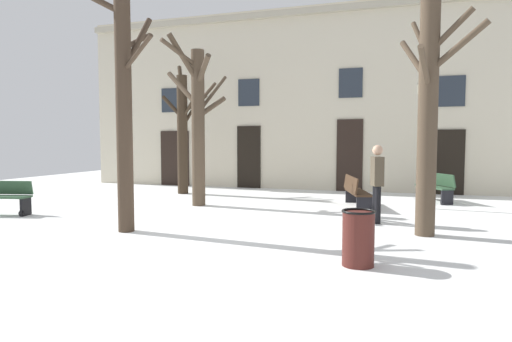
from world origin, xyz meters
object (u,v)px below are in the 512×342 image
(litter_bin, at_px, (358,238))
(bench_near_center_tree, at_px, (356,191))
(tree_foreground, at_px, (183,128))
(person_near_bench, at_px, (377,179))
(tree_left_of_center, at_px, (429,105))
(bench_facing_shops, at_px, (436,187))
(tree_center, at_px, (197,119))
(tree_near_facade, at_px, (124,100))
(streetlamp, at_px, (422,129))

(litter_bin, relative_size, bench_near_center_tree, 0.43)
(litter_bin, distance_m, bench_near_center_tree, 6.04)
(tree_foreground, relative_size, person_near_bench, 2.60)
(tree_left_of_center, bearing_deg, bench_facing_shops, 83.01)
(bench_facing_shops, bearing_deg, tree_center, -93.28)
(tree_center, relative_size, bench_facing_shops, 3.11)
(litter_bin, bearing_deg, tree_near_facade, 166.94)
(streetlamp, bearing_deg, tree_foreground, 172.01)
(person_near_bench, bearing_deg, bench_facing_shops, -38.86)
(tree_near_facade, bearing_deg, streetlamp, 40.66)
(tree_foreground, xyz_separation_m, person_near_bench, (6.89, -3.81, -1.35))
(tree_near_facade, bearing_deg, tree_left_of_center, 13.90)
(tree_near_facade, bearing_deg, person_near_bench, 26.78)
(tree_center, height_order, bench_facing_shops, tree_center)
(tree_left_of_center, bearing_deg, tree_foreground, 148.36)
(tree_foreground, xyz_separation_m, litter_bin, (6.74, -7.44, -1.93))
(tree_left_of_center, distance_m, bench_facing_shops, 5.73)
(streetlamp, relative_size, litter_bin, 4.26)
(bench_near_center_tree, bearing_deg, litter_bin, 169.75)
(tree_center, bearing_deg, person_near_bench, -14.10)
(tree_left_of_center, relative_size, bench_near_center_tree, 2.49)
(litter_bin, distance_m, person_near_bench, 3.68)
(tree_near_facade, distance_m, litter_bin, 5.47)
(tree_near_facade, height_order, tree_left_of_center, tree_near_facade)
(tree_near_facade, height_order, litter_bin, tree_near_facade)
(tree_foreground, relative_size, bench_facing_shops, 2.98)
(person_near_bench, bearing_deg, tree_foreground, 43.19)
(tree_near_facade, distance_m, person_near_bench, 5.83)
(tree_center, height_order, person_near_bench, tree_center)
(tree_near_facade, bearing_deg, tree_center, 92.11)
(bench_near_center_tree, bearing_deg, tree_center, 88.82)
(tree_left_of_center, height_order, litter_bin, tree_left_of_center)
(tree_left_of_center, xyz_separation_m, bench_near_center_tree, (-1.64, 3.43, -2.14))
(litter_bin, bearing_deg, streetlamp, 79.01)
(tree_near_facade, bearing_deg, tree_foreground, 106.83)
(person_near_bench, bearing_deg, tree_left_of_center, -154.28)
(streetlamp, bearing_deg, tree_center, -167.18)
(tree_center, relative_size, tree_left_of_center, 1.00)
(tree_foreground, xyz_separation_m, tree_near_facade, (1.91, -6.32, 0.36))
(tree_center, xyz_separation_m, tree_left_of_center, (6.10, -2.32, 0.05))
(tree_near_facade, xyz_separation_m, person_near_bench, (4.97, 2.51, -1.71))
(tree_foreground, height_order, bench_near_center_tree, tree_foreground)
(tree_left_of_center, xyz_separation_m, litter_bin, (-1.13, -2.59, -2.16))
(bench_near_center_tree, bearing_deg, person_near_bench, -179.79)
(tree_center, distance_m, tree_left_of_center, 6.52)
(litter_bin, relative_size, person_near_bench, 0.47)
(tree_foreground, xyz_separation_m, bench_facing_shops, (8.52, 0.43, -1.90))
(bench_near_center_tree, bearing_deg, tree_left_of_center, -169.56)
(tree_foreground, distance_m, streetlamp, 8.05)
(streetlamp, xyz_separation_m, person_near_bench, (-1.09, -2.69, -1.21))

